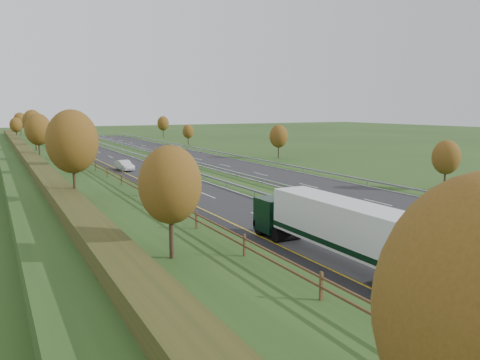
% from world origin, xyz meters
% --- Properties ---
extents(ground, '(400.00, 400.00, 0.00)m').
position_xyz_m(ground, '(8.00, 55.00, 0.00)').
color(ground, '#224017').
rests_on(ground, ground).
extents(near_carriageway, '(10.50, 200.00, 0.04)m').
position_xyz_m(near_carriageway, '(0.00, 60.00, 0.02)').
color(near_carriageway, black).
rests_on(near_carriageway, ground).
extents(far_carriageway, '(10.50, 200.00, 0.04)m').
position_xyz_m(far_carriageway, '(16.50, 60.00, 0.02)').
color(far_carriageway, black).
rests_on(far_carriageway, ground).
extents(hard_shoulder, '(3.00, 200.00, 0.04)m').
position_xyz_m(hard_shoulder, '(-3.75, 60.00, 0.02)').
color(hard_shoulder, black).
rests_on(hard_shoulder, ground).
extents(lane_markings, '(26.75, 200.00, 0.01)m').
position_xyz_m(lane_markings, '(6.40, 59.88, 0.05)').
color(lane_markings, silver).
rests_on(lane_markings, near_carriageway).
extents(embankment_left, '(12.00, 200.00, 2.00)m').
position_xyz_m(embankment_left, '(-13.00, 60.00, 1.00)').
color(embankment_left, '#224017').
rests_on(embankment_left, ground).
extents(hedge_left, '(2.20, 180.00, 1.10)m').
position_xyz_m(hedge_left, '(-15.00, 60.00, 2.55)').
color(hedge_left, '#2F3616').
rests_on(hedge_left, embankment_left).
extents(fence_left, '(0.12, 189.06, 1.20)m').
position_xyz_m(fence_left, '(-8.50, 59.59, 2.73)').
color(fence_left, '#422B19').
rests_on(fence_left, embankment_left).
extents(median_barrier_near, '(0.32, 200.00, 0.71)m').
position_xyz_m(median_barrier_near, '(5.70, 60.00, 0.61)').
color(median_barrier_near, gray).
rests_on(median_barrier_near, ground).
extents(median_barrier_far, '(0.32, 200.00, 0.71)m').
position_xyz_m(median_barrier_far, '(10.80, 60.00, 0.61)').
color(median_barrier_far, gray).
rests_on(median_barrier_far, ground).
extents(outer_barrier_far, '(0.32, 200.00, 0.71)m').
position_xyz_m(outer_barrier_far, '(22.30, 60.00, 0.62)').
color(outer_barrier_far, gray).
rests_on(outer_barrier_far, ground).
extents(trees_left, '(6.64, 164.30, 7.66)m').
position_xyz_m(trees_left, '(-12.64, 56.63, 6.37)').
color(trees_left, '#2D2116').
rests_on(trees_left, embankment_left).
extents(trees_far, '(8.45, 118.60, 7.12)m').
position_xyz_m(trees_far, '(29.80, 89.21, 4.25)').
color(trees_far, '#2D2116').
rests_on(trees_far, ground).
extents(box_lorry, '(2.58, 16.28, 4.06)m').
position_xyz_m(box_lorry, '(-1.14, 9.89, 2.33)').
color(box_lorry, black).
rests_on(box_lorry, near_carriageway).
extents(road_tanker, '(2.40, 11.22, 3.46)m').
position_xyz_m(road_tanker, '(-1.13, 104.23, 1.86)').
color(road_tanker, silver).
rests_on(road_tanker, near_carriageway).
extents(car_dark_near, '(1.73, 3.84, 1.28)m').
position_xyz_m(car_dark_near, '(2.67, 49.58, 0.68)').
color(car_dark_near, black).
rests_on(car_dark_near, near_carriageway).
extents(car_silver_mid, '(2.25, 5.00, 1.59)m').
position_xyz_m(car_silver_mid, '(-1.60, 60.67, 0.84)').
color(car_silver_mid, silver).
rests_on(car_silver_mid, near_carriageway).
extents(car_small_far, '(2.96, 5.87, 1.64)m').
position_xyz_m(car_small_far, '(-1.60, 126.40, 0.86)').
color(car_small_far, '#13203C').
rests_on(car_small_far, near_carriageway).
extents(car_oncoming, '(2.34, 4.98, 1.38)m').
position_xyz_m(car_oncoming, '(18.00, 92.20, 0.73)').
color(car_oncoming, '#B9B9BE').
rests_on(car_oncoming, far_carriageway).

